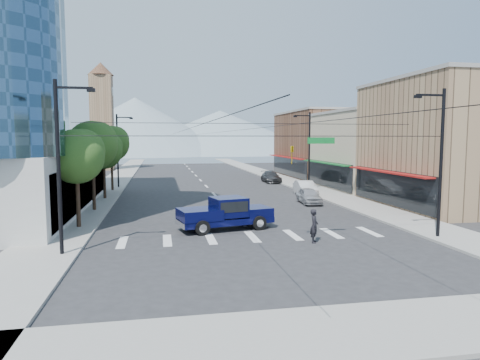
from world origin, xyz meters
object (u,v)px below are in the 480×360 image
(pedestrian, at_px, (314,226))
(parked_car_mid, at_px, (305,188))
(parked_car_near, at_px, (309,196))
(pickup_truck, at_px, (225,213))
(parked_car_far, at_px, (271,177))

(pedestrian, xyz_separation_m, parked_car_mid, (6.37, 19.77, -0.20))
(pedestrian, height_order, parked_car_near, pedestrian)
(parked_car_near, relative_size, parked_car_mid, 0.90)
(pickup_truck, distance_m, parked_car_near, 13.63)
(parked_car_near, bearing_deg, pickup_truck, -129.35)
(pedestrian, distance_m, parked_car_mid, 20.77)
(pickup_truck, relative_size, pedestrian, 3.37)
(pickup_truck, xyz_separation_m, parked_car_near, (9.43, 9.84, -0.39))
(parked_car_near, distance_m, parked_car_far, 19.35)
(parked_car_mid, distance_m, parked_car_far, 13.94)
(pickup_truck, height_order, parked_car_far, pickup_truck)
(parked_car_near, xyz_separation_m, parked_car_mid, (1.51, 5.35, 0.06))
(pedestrian, distance_m, parked_car_near, 15.22)
(pickup_truck, xyz_separation_m, pedestrian, (4.56, -4.58, -0.13))
(pedestrian, height_order, parked_car_mid, pedestrian)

